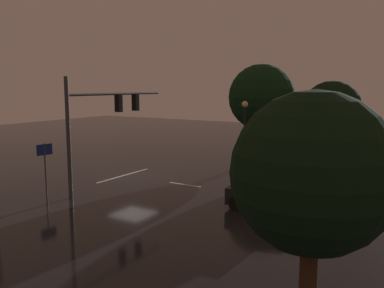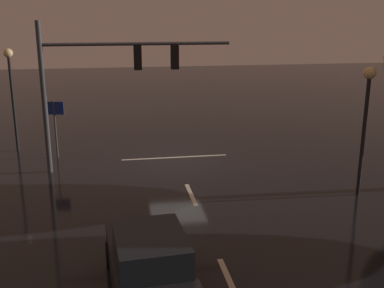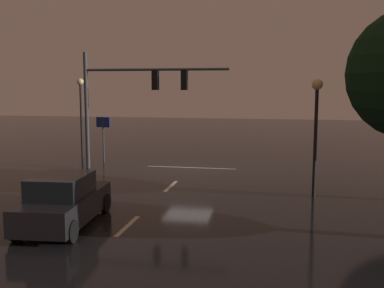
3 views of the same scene
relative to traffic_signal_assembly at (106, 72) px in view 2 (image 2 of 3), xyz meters
name	(u,v)px [view 2 (image 2 of 3)]	position (x,y,z in m)	size (l,w,h in m)	color
ground_plane	(177,162)	(-2.99, -0.42, -4.24)	(80.00, 80.00, 0.00)	black
traffic_signal_assembly	(106,72)	(0.00, 0.00, 0.00)	(7.91, 0.47, 6.33)	#383A3D
lane_dash_far	(191,194)	(-2.99, 3.58, -4.24)	(2.20, 0.16, 0.01)	beige
lane_dash_mid	(229,280)	(-2.99, 9.58, -4.24)	(2.20, 0.16, 0.01)	beige
stop_bar	(175,157)	(-2.99, -1.19, -4.24)	(5.00, 0.16, 0.01)	beige
car_approaching	(150,267)	(-0.96, 9.93, -3.45)	(2.18, 4.47, 1.70)	black
street_lamp_left_kerb	(366,106)	(-9.20, 4.63, -0.86)	(0.44, 0.44, 4.80)	black
street_lamp_right_kerb	(11,80)	(4.55, -3.58, -0.73)	(0.44, 0.44, 5.01)	black
route_sign	(55,117)	(2.47, -2.04, -2.27)	(0.90, 0.22, 2.74)	#383A3D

